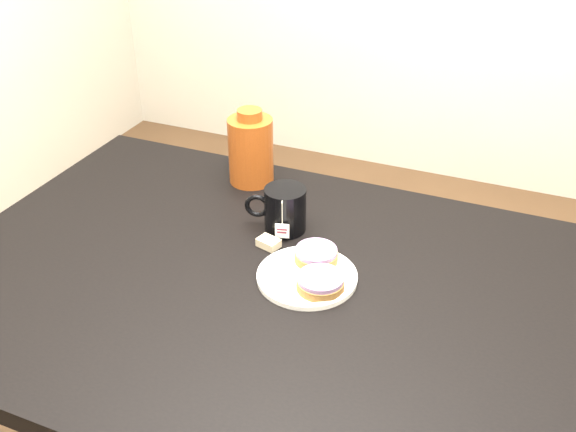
{
  "coord_description": "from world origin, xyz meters",
  "views": [
    {
      "loc": [
        0.38,
        -0.9,
        1.51
      ],
      "look_at": [
        -0.05,
        0.14,
        0.81
      ],
      "focal_mm": 40.0,
      "sensor_mm": 36.0,
      "label": 1
    }
  ],
  "objects_px": {
    "teabag_pouch": "(269,243)",
    "table": "(285,317)",
    "bagel_back": "(316,255)",
    "plate": "(307,276)",
    "bagel_package": "(251,149)",
    "bagel_front": "(320,282)",
    "mug": "(284,209)"
  },
  "relations": [
    {
      "from": "bagel_back",
      "to": "bagel_front",
      "type": "height_order",
      "value": "same"
    },
    {
      "from": "bagel_back",
      "to": "table",
      "type": "bearing_deg",
      "value": -111.92
    },
    {
      "from": "bagel_front",
      "to": "mug",
      "type": "height_order",
      "value": "mug"
    },
    {
      "from": "bagel_front",
      "to": "bagel_package",
      "type": "xyz_separation_m",
      "value": [
        -0.31,
        0.35,
        0.06
      ]
    },
    {
      "from": "bagel_back",
      "to": "bagel_front",
      "type": "relative_size",
      "value": 0.83
    },
    {
      "from": "table",
      "to": "bagel_package",
      "type": "height_order",
      "value": "bagel_package"
    },
    {
      "from": "table",
      "to": "plate",
      "type": "bearing_deg",
      "value": 44.2
    },
    {
      "from": "bagel_back",
      "to": "teabag_pouch",
      "type": "relative_size",
      "value": 2.37
    },
    {
      "from": "teabag_pouch",
      "to": "bagel_package",
      "type": "relative_size",
      "value": 0.24
    },
    {
      "from": "bagel_front",
      "to": "mug",
      "type": "relative_size",
      "value": 0.91
    },
    {
      "from": "table",
      "to": "bagel_back",
      "type": "height_order",
      "value": "bagel_back"
    },
    {
      "from": "mug",
      "to": "teabag_pouch",
      "type": "relative_size",
      "value": 3.16
    },
    {
      "from": "table",
      "to": "bagel_front",
      "type": "relative_size",
      "value": 10.87
    },
    {
      "from": "teabag_pouch",
      "to": "bagel_front",
      "type": "bearing_deg",
      "value": -33.92
    },
    {
      "from": "bagel_front",
      "to": "bagel_package",
      "type": "bearing_deg",
      "value": 131.47
    },
    {
      "from": "table",
      "to": "mug",
      "type": "bearing_deg",
      "value": 113.11
    },
    {
      "from": "bagel_back",
      "to": "mug",
      "type": "bearing_deg",
      "value": 138.83
    },
    {
      "from": "table",
      "to": "mug",
      "type": "distance_m",
      "value": 0.24
    },
    {
      "from": "plate",
      "to": "mug",
      "type": "height_order",
      "value": "mug"
    },
    {
      "from": "plate",
      "to": "bagel_package",
      "type": "height_order",
      "value": "bagel_package"
    },
    {
      "from": "teabag_pouch",
      "to": "table",
      "type": "bearing_deg",
      "value": -52.6
    },
    {
      "from": "bagel_back",
      "to": "bagel_package",
      "type": "height_order",
      "value": "bagel_package"
    },
    {
      "from": "bagel_front",
      "to": "teabag_pouch",
      "type": "distance_m",
      "value": 0.18
    },
    {
      "from": "table",
      "to": "teabag_pouch",
      "type": "bearing_deg",
      "value": 127.4
    },
    {
      "from": "bagel_front",
      "to": "bagel_package",
      "type": "distance_m",
      "value": 0.47
    },
    {
      "from": "bagel_package",
      "to": "plate",
      "type": "bearing_deg",
      "value": -49.74
    },
    {
      "from": "table",
      "to": "bagel_back",
      "type": "distance_m",
      "value": 0.14
    },
    {
      "from": "bagel_package",
      "to": "table",
      "type": "bearing_deg",
      "value": -56.09
    },
    {
      "from": "plate",
      "to": "table",
      "type": "bearing_deg",
      "value": -135.8
    },
    {
      "from": "mug",
      "to": "bagel_package",
      "type": "bearing_deg",
      "value": 117.28
    },
    {
      "from": "plate",
      "to": "bagel_package",
      "type": "xyz_separation_m",
      "value": [
        -0.27,
        0.32,
        0.08
      ]
    },
    {
      "from": "table",
      "to": "mug",
      "type": "relative_size",
      "value": 9.84
    }
  ]
}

